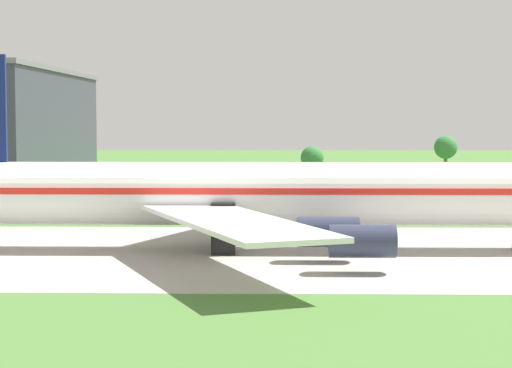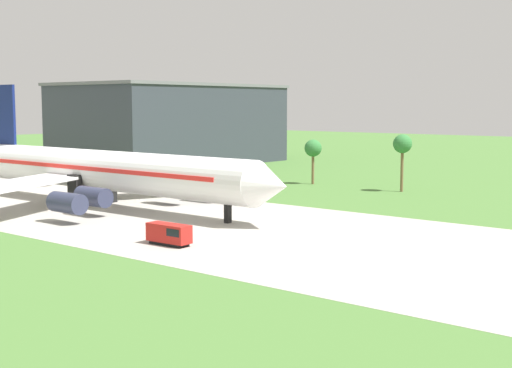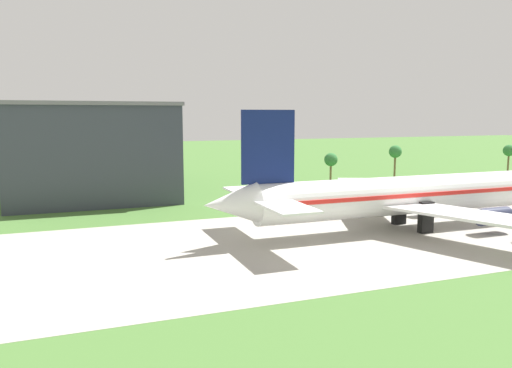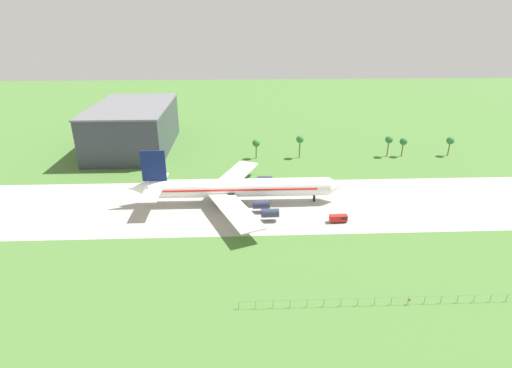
{
  "view_description": "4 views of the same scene",
  "coord_description": "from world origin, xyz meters",
  "views": [
    {
      "loc": [
        -37.21,
        -93.37,
        13.74
      ],
      "look_at": [
        -39.16,
        2.08,
        6.9
      ],
      "focal_mm": 65.0,
      "sensor_mm": 36.0,
      "label": 1
    },
    {
      "loc": [
        53.56,
        -71.81,
        16.55
      ],
      "look_at": [
        -7.1,
        2.08,
        5.9
      ],
      "focal_mm": 50.0,
      "sensor_mm": 36.0,
      "label": 2
    },
    {
      "loc": [
        -97.48,
        -67.62,
        19.53
      ],
      "look_at": [
        -71.22,
        2.08,
        9.16
      ],
      "focal_mm": 35.0,
      "sensor_mm": 36.0,
      "label": 3
    },
    {
      "loc": [
        -39.1,
        -129.22,
        63.26
      ],
      "look_at": [
        -33.42,
        5.0,
        6.0
      ],
      "focal_mm": 28.0,
      "sensor_mm": 36.0,
      "label": 4
    }
  ],
  "objects": [
    {
      "name": "jet_airliner",
      "position": [
        -40.51,
        2.08,
        5.83
      ],
      "size": [
        77.51,
        62.3,
        20.27
      ],
      "color": "white",
      "rests_on": "ground_plane"
    }
  ]
}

